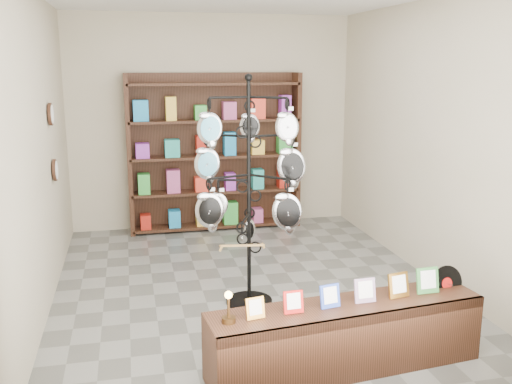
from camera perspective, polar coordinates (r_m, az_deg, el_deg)
The scene contains 6 objects.
ground at distance 6.16m, azimuth -0.69°, elevation -9.43°, with size 5.00×5.00×0.00m, color slate.
room_envelope at distance 5.72m, azimuth -0.74°, elevation 7.99°, with size 5.00×5.00×5.00m.
display_tree at distance 5.39m, azimuth -0.73°, elevation 1.69°, with size 1.17×1.13×2.24m.
front_shelf at distance 4.58m, azimuth 8.99°, elevation -14.07°, with size 2.21×0.68×0.77m.
back_shelving at distance 8.07m, azimuth -4.13°, elevation 3.47°, with size 2.42×0.36×2.20m.
wall_clocks at distance 6.48m, azimuth -19.66°, elevation 4.69°, with size 0.03×0.24×0.84m.
Camera 1 is at (-1.19, -5.58, 2.33)m, focal length 40.00 mm.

